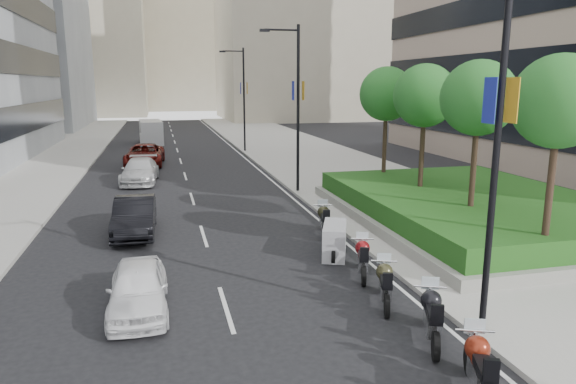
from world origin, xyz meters
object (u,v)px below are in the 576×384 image
object	(u,v)px
lamp_post_0	(493,125)
lamp_post_2	(242,94)
motorcycle_1	(479,368)
car_a	(138,288)
motorcycle_6	(324,220)
car_c	(140,171)
delivery_van	(151,133)
lamp_post_1	(295,101)
motorcycle_4	(363,258)
motorcycle_5	(335,240)
car_b	(135,216)
motorcycle_3	(385,284)
car_d	(145,155)
motorcycle_2	(432,316)

from	to	relation	value
lamp_post_0	lamp_post_2	distance (m)	35.00
motorcycle_1	car_a	xyz separation A→B (m)	(-6.49, 5.57, 0.03)
motorcycle_6	car_c	world-z (taller)	car_c
car_a	delivery_van	xyz separation A→B (m)	(-0.06, 40.69, 0.43)
motorcycle_6	lamp_post_1	bearing A→B (deg)	5.14
lamp_post_2	motorcycle_1	bearing A→B (deg)	-92.19
car_a	motorcycle_4	bearing A→B (deg)	8.09
car_c	delivery_van	world-z (taller)	delivery_van
lamp_post_2	motorcycle_4	bearing A→B (deg)	-92.15
car_a	lamp_post_2	bearing A→B (deg)	75.90
motorcycle_5	car_b	size ratio (longest dim) A/B	0.46
motorcycle_5	motorcycle_3	bearing A→B (deg)	-158.56
lamp_post_1	car_d	xyz separation A→B (m)	(-8.31, 12.34, -4.27)
car_c	motorcycle_5	bearing A→B (deg)	-61.66
car_b	car_d	xyz separation A→B (m)	(-0.02, 18.38, 0.06)
motorcycle_3	motorcycle_1	bearing A→B (deg)	-160.65
motorcycle_5	lamp_post_0	bearing A→B (deg)	-146.57
car_d	delivery_van	size ratio (longest dim) A/B	1.01
motorcycle_4	motorcycle_5	xyz separation A→B (m)	(-0.23, 2.02, -0.00)
lamp_post_0	car_c	bearing A→B (deg)	110.63
motorcycle_3	motorcycle_4	size ratio (longest dim) A/B	0.99
motorcycle_3	motorcycle_4	xyz separation A→B (m)	(0.22, 2.13, 0.00)
lamp_post_1	car_d	bearing A→B (deg)	123.94
motorcycle_3	lamp_post_1	bearing A→B (deg)	14.80
lamp_post_0	motorcycle_1	bearing A→B (deg)	-123.17
lamp_post_0	lamp_post_2	bearing A→B (deg)	90.00
delivery_van	car_d	bearing A→B (deg)	-94.96
lamp_post_0	car_d	distance (m)	30.79
motorcycle_2	lamp_post_1	bearing A→B (deg)	18.85
car_a	motorcycle_3	bearing A→B (deg)	-10.10
motorcycle_2	delivery_van	bearing A→B (deg)	31.60
lamp_post_2	delivery_van	distance (m)	12.73
motorcycle_2	motorcycle_3	xyz separation A→B (m)	(-0.19, 2.18, -0.04)
motorcycle_4	car_b	world-z (taller)	car_b
motorcycle_1	motorcycle_3	bearing A→B (deg)	21.04
lamp_post_2	motorcycle_6	bearing A→B (deg)	-92.05
motorcycle_4	motorcycle_1	bearing A→B (deg)	-163.32
car_a	car_b	bearing A→B (deg)	92.81
lamp_post_2	motorcycle_5	bearing A→B (deg)	-92.75
motorcycle_3	motorcycle_6	xyz separation A→B (m)	(0.43, 6.71, 0.03)
motorcycle_6	delivery_van	bearing A→B (deg)	23.08
motorcycle_6	car_c	size ratio (longest dim) A/B	0.45
lamp_post_1	motorcycle_1	world-z (taller)	lamp_post_1
motorcycle_4	car_d	distance (m)	25.98
motorcycle_4	delivery_van	bearing A→B (deg)	28.82
motorcycle_1	motorcycle_4	xyz separation A→B (m)	(0.27, 6.54, -0.03)
motorcycle_1	car_c	distance (m)	25.56
motorcycle_5	car_b	distance (m)	8.29
motorcycle_6	motorcycle_1	bearing A→B (deg)	-170.76
motorcycle_2	car_a	world-z (taller)	car_a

